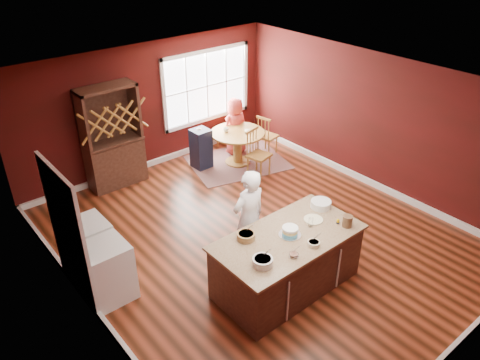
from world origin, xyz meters
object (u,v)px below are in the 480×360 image
at_px(kitchen_island, 287,262).
at_px(layer_cake, 290,231).
at_px(dryer, 88,250).
at_px(chair_east, 268,134).
at_px(baker, 249,218).
at_px(chair_south, 259,153).
at_px(dining_table, 238,141).
at_px(toddler, 200,134).
at_px(hutch, 112,137).
at_px(chair_north, 227,126).
at_px(high_chair, 201,148).
at_px(washer, 107,272).
at_px(seated_woman, 235,126).

xyz_separation_m(kitchen_island, layer_cake, (0.04, 0.01, 0.55)).
bearing_deg(dryer, chair_east, 15.25).
height_order(baker, chair_south, baker).
bearing_deg(dining_table, toddler, 154.98).
distance_m(kitchen_island, dryer, 3.01).
bearing_deg(dining_table, layer_cake, -118.80).
bearing_deg(hutch, toddler, -16.61).
bearing_deg(chair_north, high_chair, 3.86).
relative_size(chair_east, dryer, 1.04).
relative_size(layer_cake, washer, 0.35).
distance_m(chair_north, hutch, 2.92).
height_order(seated_woman, dryer, seated_woman).
xyz_separation_m(layer_cake, chair_east, (2.78, 3.47, -0.50)).
distance_m(chair_south, chair_north, 1.65).
relative_size(chair_east, chair_north, 0.95).
xyz_separation_m(toddler, washer, (-3.37, -2.42, -0.35)).
bearing_deg(baker, high_chair, -112.23).
bearing_deg(chair_south, layer_cake, -138.34).
distance_m(kitchen_island, chair_east, 4.47).
height_order(washer, dryer, dryer).
relative_size(chair_north, hutch, 0.48).
bearing_deg(baker, seated_woman, -125.66).
xyz_separation_m(chair_east, dryer, (-4.95, -1.35, -0.02)).
relative_size(chair_south, chair_north, 1.04).
height_order(toddler, washer, toddler).
relative_size(toddler, dryer, 0.28).
height_order(layer_cake, washer, layer_cake).
xyz_separation_m(chair_east, chair_north, (-0.46, 0.93, 0.02)).
bearing_deg(toddler, dryer, -152.20).
relative_size(high_chair, hutch, 0.44).
height_order(chair_south, hutch, hutch).
bearing_deg(dryer, hutch, 54.80).
xyz_separation_m(kitchen_island, dining_table, (1.98, 3.55, 0.10)).
bearing_deg(high_chair, dining_table, -26.88).
distance_m(dining_table, seated_woman, 0.54).
height_order(kitchen_island, toddler, toddler).
bearing_deg(kitchen_island, seated_woman, 60.28).
xyz_separation_m(baker, hutch, (-0.45, 3.63, 0.22)).
bearing_deg(chair_east, baker, 121.02).
distance_m(dining_table, toddler, 0.87).
xyz_separation_m(chair_south, dryer, (-4.09, -0.69, -0.06)).
bearing_deg(chair_east, seated_woman, 34.70).
bearing_deg(baker, washer, -17.76).
bearing_deg(chair_north, hutch, -20.61).
distance_m(kitchen_island, hutch, 4.50).
distance_m(chair_east, chair_north, 1.04).
bearing_deg(chair_north, baker, 35.88).
bearing_deg(dining_table, baker, -126.61).
bearing_deg(seated_woman, layer_cake, 60.33).
relative_size(kitchen_island, baker, 1.32).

